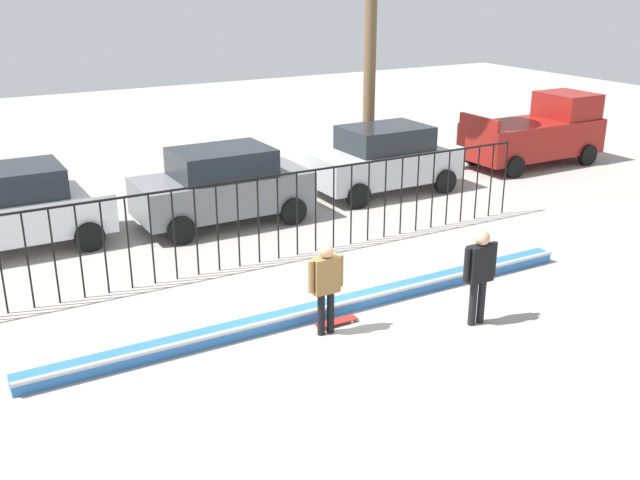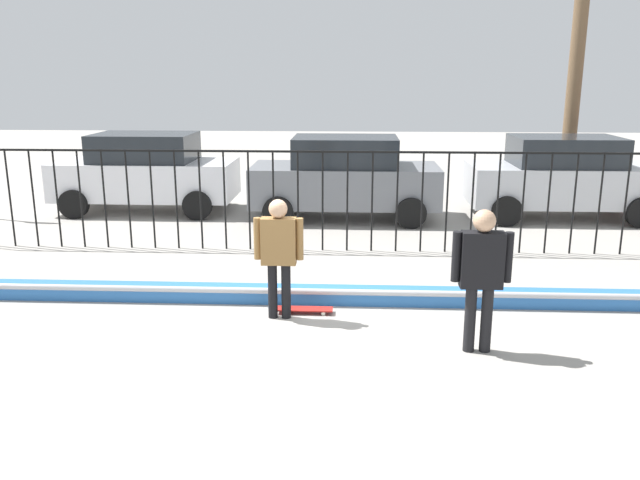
{
  "view_description": "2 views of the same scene",
  "coord_description": "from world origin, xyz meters",
  "px_view_note": "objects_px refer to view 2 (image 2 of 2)",
  "views": [
    {
      "loc": [
        -6.17,
        -10.12,
        5.91
      ],
      "look_at": [
        0.31,
        1.26,
        1.13
      ],
      "focal_mm": 41.07,
      "sensor_mm": 36.0,
      "label": 1
    },
    {
      "loc": [
        0.58,
        -8.71,
        3.29
      ],
      "look_at": [
        0.07,
        1.11,
        0.78
      ],
      "focal_mm": 36.57,
      "sensor_mm": 36.0,
      "label": 2
    }
  ],
  "objects_px": {
    "skateboard": "(305,309)",
    "camera_operator": "(481,268)",
    "parked_car_silver": "(563,177)",
    "parked_car_gray": "(345,177)",
    "skateboarder": "(279,248)",
    "parked_car_white": "(146,172)"
  },
  "relations": [
    {
      "from": "parked_car_white",
      "to": "parked_car_silver",
      "type": "bearing_deg",
      "value": -0.57
    },
    {
      "from": "parked_car_gray",
      "to": "skateboarder",
      "type": "bearing_deg",
      "value": -97.27
    },
    {
      "from": "skateboard",
      "to": "parked_car_silver",
      "type": "bearing_deg",
      "value": 53.35
    },
    {
      "from": "skateboard",
      "to": "parked_car_silver",
      "type": "distance_m",
      "value": 8.68
    },
    {
      "from": "parked_car_silver",
      "to": "parked_car_gray",
      "type": "bearing_deg",
      "value": -175.35
    },
    {
      "from": "parked_car_gray",
      "to": "parked_car_silver",
      "type": "relative_size",
      "value": 1.0
    },
    {
      "from": "parked_car_gray",
      "to": "parked_car_white",
      "type": "bearing_deg",
      "value": 172.78
    },
    {
      "from": "parked_car_white",
      "to": "parked_car_silver",
      "type": "relative_size",
      "value": 1.0
    },
    {
      "from": "camera_operator",
      "to": "skateboarder",
      "type": "bearing_deg",
      "value": -1.41
    },
    {
      "from": "skateboarder",
      "to": "parked_car_white",
      "type": "bearing_deg",
      "value": 150.18
    },
    {
      "from": "skateboard",
      "to": "parked_car_gray",
      "type": "bearing_deg",
      "value": 88.93
    },
    {
      "from": "parked_car_white",
      "to": "parked_car_silver",
      "type": "distance_m",
      "value": 9.93
    },
    {
      "from": "skateboarder",
      "to": "parked_car_white",
      "type": "height_order",
      "value": "parked_car_white"
    },
    {
      "from": "skateboard",
      "to": "camera_operator",
      "type": "bearing_deg",
      "value": -25.0
    },
    {
      "from": "camera_operator",
      "to": "parked_car_gray",
      "type": "bearing_deg",
      "value": -56.92
    },
    {
      "from": "skateboard",
      "to": "camera_operator",
      "type": "height_order",
      "value": "camera_operator"
    },
    {
      "from": "skateboarder",
      "to": "camera_operator",
      "type": "relative_size",
      "value": 0.95
    },
    {
      "from": "parked_car_white",
      "to": "camera_operator",
      "type": "bearing_deg",
      "value": -49.75
    },
    {
      "from": "skateboard",
      "to": "parked_car_silver",
      "type": "relative_size",
      "value": 0.19
    },
    {
      "from": "parked_car_silver",
      "to": "skateboarder",
      "type": "bearing_deg",
      "value": -129.66
    },
    {
      "from": "camera_operator",
      "to": "parked_car_gray",
      "type": "relative_size",
      "value": 0.41
    },
    {
      "from": "skateboarder",
      "to": "parked_car_gray",
      "type": "relative_size",
      "value": 0.39
    }
  ]
}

